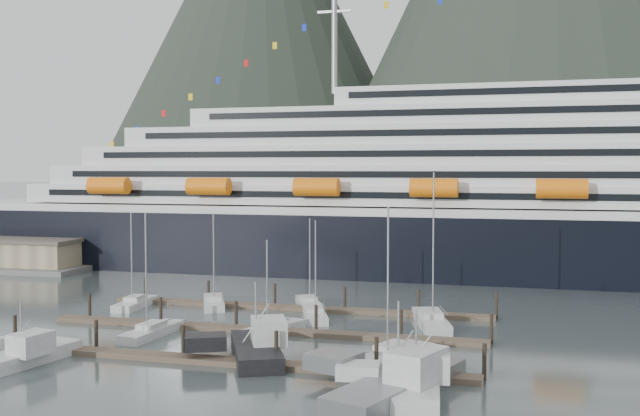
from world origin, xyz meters
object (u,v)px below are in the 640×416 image
(cruise_ship, at_px, (577,202))
(sailboat_h, at_px, (394,358))
(trawler_b, at_px, (254,348))
(sailboat_d, at_px, (315,315))
(sailboat_e, at_px, (214,303))
(sailboat_b, at_px, (152,332))
(trawler_d, at_px, (414,381))
(sailboat_c, at_px, (272,330))
(sailboat_f, at_px, (309,304))
(trawler_c, at_px, (396,382))
(trawler_a, at_px, (21,355))
(sailboat_g, at_px, (431,321))
(sailboat_a, at_px, (135,304))

(cruise_ship, height_order, sailboat_h, cruise_ship)
(sailboat_h, distance_m, trawler_b, 12.65)
(sailboat_d, relative_size, sailboat_e, 0.98)
(sailboat_b, bearing_deg, trawler_d, -109.19)
(cruise_ship, bearing_deg, sailboat_c, -122.76)
(sailboat_f, bearing_deg, sailboat_d, 176.87)
(sailboat_e, relative_size, trawler_c, 0.75)
(cruise_ship, distance_m, trawler_d, 71.69)
(sailboat_h, xyz_separation_m, trawler_d, (3.07, -8.53, 0.45))
(sailboat_c, height_order, trawler_a, sailboat_c)
(sailboat_c, distance_m, trawler_b, 10.65)
(sailboat_g, bearing_deg, sailboat_b, 100.10)
(sailboat_b, relative_size, sailboat_f, 1.14)
(sailboat_g, bearing_deg, cruise_ship, -37.76)
(trawler_d, bearing_deg, sailboat_g, -2.91)
(sailboat_c, relative_size, sailboat_e, 0.86)
(sailboat_e, bearing_deg, sailboat_b, 157.28)
(cruise_ship, xyz_separation_m, sailboat_b, (-45.10, -56.61, -11.63))
(sailboat_f, bearing_deg, trawler_c, -178.57)
(sailboat_b, height_order, trawler_b, sailboat_b)
(cruise_ship, relative_size, sailboat_e, 17.41)
(sailboat_a, xyz_separation_m, sailboat_e, (9.23, 3.24, -0.00))
(sailboat_e, height_order, trawler_b, sailboat_e)
(trawler_c, bearing_deg, sailboat_a, 74.17)
(cruise_ship, relative_size, trawler_d, 17.36)
(sailboat_b, height_order, trawler_a, sailboat_b)
(sailboat_d, bearing_deg, sailboat_f, 1.81)
(sailboat_a, height_order, trawler_b, sailboat_a)
(sailboat_e, xyz_separation_m, trawler_d, (29.58, -29.62, 0.49))
(cruise_ship, distance_m, sailboat_g, 48.48)
(sailboat_d, height_order, sailboat_e, sailboat_e)
(sailboat_b, distance_m, sailboat_d, 19.32)
(cruise_ship, bearing_deg, trawler_d, -103.11)
(sailboat_c, height_order, sailboat_g, sailboat_g)
(trawler_b, bearing_deg, sailboat_e, 5.96)
(cruise_ship, height_order, sailboat_d, cruise_ship)
(sailboat_h, height_order, trawler_a, sailboat_h)
(cruise_ship, bearing_deg, sailboat_d, -126.10)
(cruise_ship, xyz_separation_m, sailboat_e, (-45.64, -39.35, -11.64))
(cruise_ship, distance_m, trawler_a, 87.15)
(sailboat_f, distance_m, sailboat_h, 28.16)
(sailboat_e, relative_size, sailboat_h, 0.83)
(sailboat_a, height_order, sailboat_e, sailboat_a)
(trawler_b, distance_m, trawler_d, 16.83)
(sailboat_c, bearing_deg, trawler_c, -118.07)
(sailboat_d, bearing_deg, trawler_a, 123.97)
(trawler_a, height_order, trawler_d, trawler_d)
(sailboat_d, bearing_deg, sailboat_b, 114.55)
(sailboat_b, xyz_separation_m, sailboat_c, (11.62, 4.59, -0.02))
(sailboat_c, relative_size, sailboat_f, 0.89)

